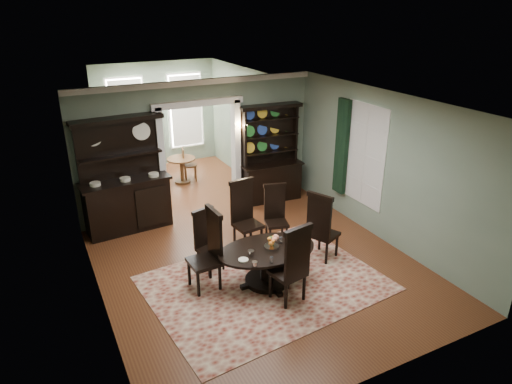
# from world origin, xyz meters

# --- Properties ---
(room) EXTENTS (5.51, 6.01, 3.01)m
(room) POSITION_xyz_m (0.00, 0.04, 1.58)
(room) COLOR brown
(room) RESTS_ON ground
(parlor) EXTENTS (3.51, 3.50, 3.01)m
(parlor) POSITION_xyz_m (0.00, 5.53, 1.52)
(parlor) COLOR brown
(parlor) RESTS_ON ground
(doorway_trim) EXTENTS (2.08, 0.25, 2.57)m
(doorway_trim) POSITION_xyz_m (0.00, 3.00, 1.62)
(doorway_trim) COLOR silver
(doorway_trim) RESTS_ON floor
(right_window) EXTENTS (0.15, 1.47, 2.12)m
(right_window) POSITION_xyz_m (2.69, 0.93, 1.60)
(right_window) COLOR white
(right_window) RESTS_ON wall_right
(wall_sconce) EXTENTS (0.27, 0.21, 0.21)m
(wall_sconce) POSITION_xyz_m (0.95, 2.85, 1.89)
(wall_sconce) COLOR gold
(wall_sconce) RESTS_ON back_wall_right
(rug) EXTENTS (4.11, 3.24, 0.01)m
(rug) POSITION_xyz_m (-0.15, -0.48, 0.01)
(rug) COLOR maroon
(rug) RESTS_ON floor
(dining_table) EXTENTS (1.78, 1.69, 0.67)m
(dining_table) POSITION_xyz_m (-0.12, -0.46, 0.47)
(dining_table) COLOR black
(dining_table) RESTS_ON rug
(centerpiece) EXTENTS (1.28, 0.82, 0.21)m
(centerpiece) POSITION_xyz_m (-0.04, -0.48, 0.73)
(centerpiece) COLOR silver
(centerpiece) RESTS_ON dining_table
(chair_far_left) EXTENTS (0.53, 0.51, 1.16)m
(chair_far_left) POSITION_xyz_m (-0.85, 0.47, 0.61)
(chair_far_left) COLOR black
(chair_far_left) RESTS_ON rug
(chair_far_mid) EXTENTS (0.57, 0.54, 1.39)m
(chair_far_mid) POSITION_xyz_m (0.11, 0.90, 0.73)
(chair_far_mid) COLOR black
(chair_far_mid) RESTS_ON rug
(chair_far_right) EXTENTS (0.54, 0.53, 1.21)m
(chair_far_right) POSITION_xyz_m (0.76, 0.82, 0.64)
(chair_far_right) COLOR black
(chair_far_right) RESTS_ON rug
(chair_end_left) EXTENTS (0.52, 0.55, 1.42)m
(chair_end_left) POSITION_xyz_m (-1.01, -0.10, 0.74)
(chair_end_left) COLOR black
(chair_end_left) RESTS_ON rug
(chair_end_right) EXTENTS (0.65, 0.66, 1.37)m
(chair_end_right) POSITION_xyz_m (1.14, -0.23, 0.72)
(chair_end_right) COLOR black
(chair_end_right) RESTS_ON rug
(chair_near) EXTENTS (0.60, 0.58, 1.40)m
(chair_near) POSITION_xyz_m (-0.02, -1.14, 0.74)
(chair_near) COLOR black
(chair_near) RESTS_ON rug
(sideboard) EXTENTS (1.88, 0.78, 2.41)m
(sideboard) POSITION_xyz_m (-1.77, 2.72, 0.84)
(sideboard) COLOR black
(sideboard) RESTS_ON floor
(welsh_dresser) EXTENTS (1.53, 0.65, 2.34)m
(welsh_dresser) POSITION_xyz_m (1.70, 2.75, 0.85)
(welsh_dresser) COLOR black
(welsh_dresser) RESTS_ON floor
(parlor_table) EXTENTS (0.75, 0.75, 0.69)m
(parlor_table) POSITION_xyz_m (0.10, 4.77, 0.45)
(parlor_table) COLOR #4F2C16
(parlor_table) RESTS_ON parlor_floor
(parlor_chair_left) EXTENTS (0.43, 0.43, 1.02)m
(parlor_chair_left) POSITION_xyz_m (-0.65, 4.72, 0.54)
(parlor_chair_left) COLOR #4F2C16
(parlor_chair_left) RESTS_ON parlor_floor
(parlor_chair_right) EXTENTS (0.41, 0.40, 0.91)m
(parlor_chair_right) POSITION_xyz_m (0.29, 4.85, 0.49)
(parlor_chair_right) COLOR #4F2C16
(parlor_chair_right) RESTS_ON parlor_floor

